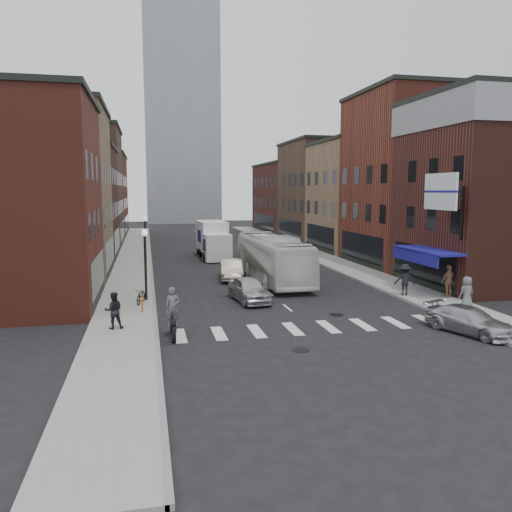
{
  "coord_description": "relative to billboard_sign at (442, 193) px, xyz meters",
  "views": [
    {
      "loc": [
        -7.3,
        -24.18,
        6.25
      ],
      "look_at": [
        -0.68,
        5.81,
        2.22
      ],
      "focal_mm": 35.0,
      "sensor_mm": 36.0,
      "label": 1
    }
  ],
  "objects": [
    {
      "name": "parked_bicycle",
      "position": [
        -16.26,
        2.7,
        -5.56
      ],
      "size": [
        0.93,
        1.69,
        0.84
      ],
      "primitive_type": "imported",
      "rotation": [
        0.0,
        0.0,
        -0.24
      ],
      "color": "black",
      "rests_on": "sidewalk_left"
    },
    {
      "name": "bldg_right_far_b",
      "position": [
        6.41,
        48.5,
        -0.98
      ],
      "size": [
        10.3,
        16.2,
        10.3
      ],
      "color": "#441F18",
      "rests_on": "ground"
    },
    {
      "name": "bldg_left_far_a",
      "position": [
        -23.58,
        34.5,
        0.52
      ],
      "size": [
        10.3,
        12.2,
        13.3
      ],
      "color": "#4E3627",
      "rests_on": "ground"
    },
    {
      "name": "sedan_left_near",
      "position": [
        -10.29,
        2.5,
        -5.43
      ],
      "size": [
        2.1,
        4.26,
        1.4
      ],
      "primitive_type": "imported",
      "rotation": [
        0.0,
        0.0,
        0.11
      ],
      "color": "silver",
      "rests_on": "ground"
    },
    {
      "name": "bldg_left_far_b",
      "position": [
        -23.58,
        48.5,
        -0.48
      ],
      "size": [
        10.3,
        16.2,
        11.3
      ],
      "color": "maroon",
      "rests_on": "ground"
    },
    {
      "name": "box_truck",
      "position": [
        -9.82,
        21.38,
        -4.47
      ],
      "size": [
        2.59,
        7.81,
        3.36
      ],
      "rotation": [
        0.0,
        0.0,
        0.04
      ],
      "color": "white",
      "rests_on": "ground"
    },
    {
      "name": "streetlamp_near",
      "position": [
        -15.99,
        3.5,
        -3.22
      ],
      "size": [
        0.32,
        1.22,
        4.11
      ],
      "color": "black",
      "rests_on": "ground"
    },
    {
      "name": "streetlamp_far",
      "position": [
        -15.99,
        17.5,
        -3.22
      ],
      "size": [
        0.32,
        1.22,
        4.11
      ],
      "color": "black",
      "rests_on": "ground"
    },
    {
      "name": "bldg_left_mid_b",
      "position": [
        -23.58,
        23.5,
        -0.98
      ],
      "size": [
        10.3,
        10.2,
        10.3
      ],
      "color": "#441F18",
      "rests_on": "ground"
    },
    {
      "name": "sidewalk_left",
      "position": [
        -17.09,
        21.5,
        -6.06
      ],
      "size": [
        3.0,
        74.0,
        0.15
      ],
      "primitive_type": "cube",
      "color": "gray",
      "rests_on": "ground"
    },
    {
      "name": "ped_right_a",
      "position": [
        -1.16,
        1.52,
        -5.06
      ],
      "size": [
        1.32,
        1.0,
        1.84
      ],
      "primitive_type": "imported",
      "rotation": [
        0.0,
        0.0,
        2.74
      ],
      "color": "black",
      "rests_on": "sidewalk_right"
    },
    {
      "name": "ped_right_c",
      "position": [
        0.3,
        -2.22,
        -5.14
      ],
      "size": [
        0.86,
        0.6,
        1.69
      ],
      "primitive_type": "imported",
      "rotation": [
        0.0,
        0.0,
        3.21
      ],
      "color": "slate",
      "rests_on": "sidewalk_right"
    },
    {
      "name": "curb_left",
      "position": [
        -15.59,
        21.5,
        -6.13
      ],
      "size": [
        0.2,
        74.0,
        0.16
      ],
      "primitive_type": "cube",
      "color": "gray",
      "rests_on": "ground"
    },
    {
      "name": "motorcycle_rider",
      "position": [
        -14.89,
        -3.74,
        -5.1
      ],
      "size": [
        0.61,
        2.16,
        2.2
      ],
      "rotation": [
        0.0,
        0.0,
        -0.02
      ],
      "color": "black",
      "rests_on": "ground"
    },
    {
      "name": "bldg_right_mid_a",
      "position": [
        6.41,
        13.5,
        1.02
      ],
      "size": [
        10.3,
        10.2,
        14.3
      ],
      "color": "maroon",
      "rests_on": "ground"
    },
    {
      "name": "distant_tower",
      "position": [
        -8.59,
        77.5,
        18.87
      ],
      "size": [
        14.0,
        14.0,
        50.0
      ],
      "primitive_type": "cube",
      "color": "#9399A0",
      "rests_on": "ground"
    },
    {
      "name": "transit_bus",
      "position": [
        -7.39,
        8.54,
        -4.54
      ],
      "size": [
        2.91,
        11.51,
        3.19
      ],
      "primitive_type": "imported",
      "rotation": [
        0.0,
        0.0,
        0.02
      ],
      "color": "silver",
      "rests_on": "ground"
    },
    {
      "name": "bldg_right_far_a",
      "position": [
        6.41,
        34.5,
        0.02
      ],
      "size": [
        10.3,
        12.2,
        12.3
      ],
      "color": "#4E3627",
      "rests_on": "ground"
    },
    {
      "name": "billboard_sign",
      "position": [
        0.0,
        0.0,
        0.0
      ],
      "size": [
        1.52,
        3.0,
        3.7
      ],
      "color": "black",
      "rests_on": "ground"
    },
    {
      "name": "curb_car",
      "position": [
        -2.09,
        -5.82,
        -5.55
      ],
      "size": [
        2.93,
        4.33,
        1.16
      ],
      "primitive_type": "imported",
      "rotation": [
        0.0,
        0.0,
        0.36
      ],
      "color": "silver",
      "rests_on": "ground"
    },
    {
      "name": "ground",
      "position": [
        -8.59,
        -0.5,
        -6.13
      ],
      "size": [
        160.0,
        160.0,
        0.0
      ],
      "primitive_type": "plane",
      "color": "black",
      "rests_on": "ground"
    },
    {
      "name": "bldg_right_corner",
      "position": [
        6.41,
        4.0,
        0.02
      ],
      "size": [
        10.3,
        9.2,
        12.3
      ],
      "color": "#441F18",
      "rests_on": "ground"
    },
    {
      "name": "awning_blue",
      "position": [
        0.34,
        2.0,
        -3.5
      ],
      "size": [
        1.8,
        5.0,
        0.78
      ],
      "color": "navy",
      "rests_on": "ground"
    },
    {
      "name": "sedan_left_far",
      "position": [
        -10.09,
        9.74,
        -5.43
      ],
      "size": [
        1.98,
        4.42,
        1.41
      ],
      "primitive_type": "imported",
      "rotation": [
        0.0,
        0.0,
        -0.12
      ],
      "color": "#BEB09A",
      "rests_on": "ground"
    },
    {
      "name": "bike_rack",
      "position": [
        -16.19,
        0.8,
        -5.58
      ],
      "size": [
        0.08,
        0.68,
        0.8
      ],
      "color": "#D8590C",
      "rests_on": "sidewalk_left"
    },
    {
      "name": "sidewalk_right",
      "position": [
        -0.09,
        21.5,
        -6.06
      ],
      "size": [
        3.0,
        74.0,
        0.15
      ],
      "primitive_type": "cube",
      "color": "gray",
      "rests_on": "ground"
    },
    {
      "name": "curb_right",
      "position": [
        -1.59,
        21.5,
        -6.13
      ],
      "size": [
        0.2,
        74.0,
        0.16
      ],
      "primitive_type": "cube",
      "color": "gray",
      "rests_on": "ground"
    },
    {
      "name": "ped_left_solo",
      "position": [
        -17.4,
        -2.23,
        -5.16
      ],
      "size": [
        0.84,
        0.54,
        1.65
      ],
      "primitive_type": "imported",
      "rotation": [
        0.0,
        0.0,
        3.24
      ],
      "color": "black",
      "rests_on": "sidewalk_left"
    },
    {
      "name": "bldg_left_mid_a",
      "position": [
        -23.58,
        13.5,
        0.02
      ],
      "size": [
        10.3,
        10.2,
        12.3
      ],
      "color": "#9A7C55",
      "rests_on": "ground"
    },
    {
      "name": "bldg_right_mid_b",
      "position": [
        6.41,
        23.5,
        -0.48
      ],
      "size": [
        10.3,
        10.2,
        11.3
      ],
      "color": "#9A7C55",
      "rests_on": "ground"
    },
    {
      "name": "ped_right_b",
      "position": [
        1.01,
        0.46,
        -5.04
      ],
      "size": [
        1.22,
        0.82,
        1.89
      ],
      "primitive_type": "imported",
      "rotation": [
        0.0,
        0.0,
        3.4
      ],
      "color": "#99704E",
      "rests_on": "sidewalk_right"
    },
    {
      "name": "crosswalk_stripes",
      "position": [
        -8.59,
        -3.5,
        -6.13
      ],
      "size": [
        12.0,
        2.2,
        0.01
      ],
      "primitive_type": "cube",
      "color": "silver",
      "rests_on": "ground"
    }
  ]
}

